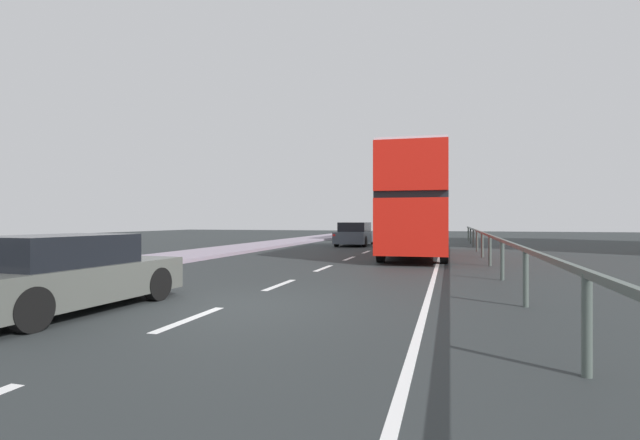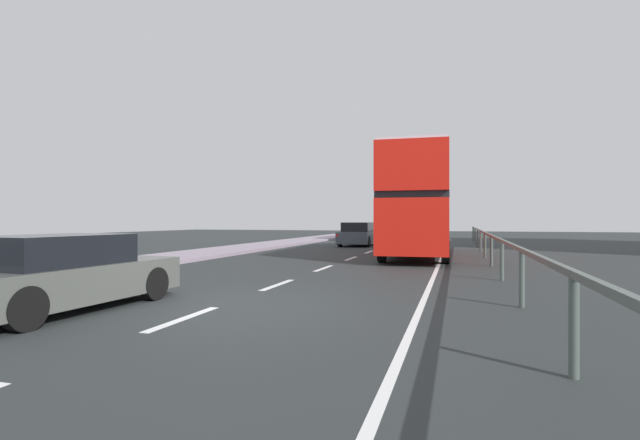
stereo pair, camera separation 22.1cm
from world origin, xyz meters
The scene contains 6 objects.
ground_plane centered at (0.00, 0.00, -0.05)m, with size 75.38×120.00×0.10m, color #282D2E.
lane_paint_markings centered at (2.10, 8.89, 0.00)m, with size 3.65×46.00×0.01m.
bridge_side_railing centered at (5.24, 9.00, 0.87)m, with size 0.10×42.00×1.07m.
double_decker_bus_red centered at (2.45, 13.02, 2.33)m, with size 2.88×10.40×4.36m.
hatchback_car_near centered at (-2.37, -1.21, 0.63)m, with size 1.92×4.16×1.31m.
sedan_car_ahead centered at (-1.65, 20.14, 0.68)m, with size 1.88×4.44×1.42m.
Camera 1 is at (3.93, -7.55, 1.56)m, focal length 25.81 mm.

